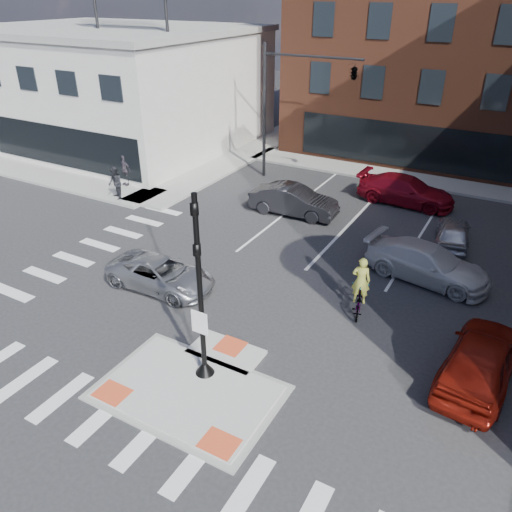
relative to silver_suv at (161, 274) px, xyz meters
The scene contains 18 objects.
ground 5.97m from the silver_suv, 40.70° to the right, with size 120.00×120.00×0.00m, color #28282B.
refuge_island 6.13m from the silver_suv, 42.54° to the right, with size 5.40×4.65×0.13m.
sidewalk_nw 16.76m from the silver_suv, 137.05° to the left, with size 23.50×20.50×0.15m.
sidewalk_n 19.63m from the silver_suv, 67.52° to the left, with size 26.00×3.00×0.15m, color gray.
building_nw 24.04m from the silver_suv, 137.34° to the left, with size 20.40×16.40×14.40m.
building_n 29.97m from the silver_suv, 75.07° to the left, with size 24.40×18.40×15.50m.
building_far_left 48.33m from the silver_suv, 89.40° to the left, with size 10.00×12.00×10.00m, color slate.
signal_pole 5.94m from the silver_suv, 37.68° to the right, with size 0.60×0.60×5.98m.
mast_arm_signal 15.23m from the silver_suv, 85.85° to the left, with size 6.10×2.24×8.00m.
silver_suv is the anchor object (origin of this frame).
red_sedan 11.96m from the silver_suv, ahead, with size 1.94×4.82×1.64m, color maroon.
white_pickup 10.90m from the silver_suv, 33.05° to the left, with size 2.08×5.12×1.49m, color silver.
bg_car_dark 9.47m from the silver_suv, 81.55° to the left, with size 1.64×4.71×1.55m, color black.
bg_car_silver 13.61m from the silver_suv, 45.72° to the left, with size 1.49×3.71×1.26m, color #BABCC2.
bg_car_red 15.16m from the silver_suv, 65.87° to the left, with size 2.17×5.33×1.55m, color maroon.
cyclist 7.82m from the silver_suv, 16.53° to the left, with size 1.09×1.94×2.30m.
pedestrian_a 10.22m from the silver_suv, 143.11° to the left, with size 0.90×0.70×1.85m, color black.
pedestrian_b 12.33m from the silver_suv, 138.74° to the left, with size 1.09×0.46×1.87m, color #3A333E.
Camera 1 is at (7.29, -9.29, 10.73)m, focal length 35.00 mm.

